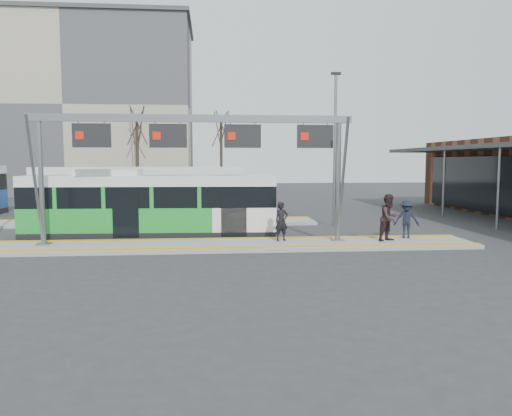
# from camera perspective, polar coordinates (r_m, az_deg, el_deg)

# --- Properties ---
(ground) EXTENTS (120.00, 120.00, 0.00)m
(ground) POSITION_cam_1_polar(r_m,az_deg,el_deg) (20.44, -5.67, -4.47)
(ground) COLOR #2D2D30
(ground) RESTS_ON ground
(platform_main) EXTENTS (22.00, 3.00, 0.15)m
(platform_main) POSITION_cam_1_polar(r_m,az_deg,el_deg) (20.43, -5.67, -4.26)
(platform_main) COLOR gray
(platform_main) RESTS_ON ground
(platform_second) EXTENTS (20.00, 3.00, 0.15)m
(platform_second) POSITION_cam_1_polar(r_m,az_deg,el_deg) (28.65, -13.57, -1.62)
(platform_second) COLOR gray
(platform_second) RESTS_ON ground
(tactile_main) EXTENTS (22.00, 2.65, 0.02)m
(tactile_main) POSITION_cam_1_polar(r_m,az_deg,el_deg) (20.41, -5.67, -4.03)
(tactile_main) COLOR gold
(tactile_main) RESTS_ON platform_main
(tactile_second) EXTENTS (20.00, 0.35, 0.02)m
(tactile_second) POSITION_cam_1_polar(r_m,az_deg,el_deg) (29.77, -13.25, -1.19)
(tactile_second) COLOR gold
(tactile_second) RESTS_ON platform_second
(gantry) EXTENTS (13.00, 1.68, 5.20)m
(gantry) POSITION_cam_1_polar(r_m,az_deg,el_deg) (20.42, -6.76, 7.63)
(gantry) COLOR slate
(gantry) RESTS_ON platform_main
(apartment_block) EXTENTS (24.50, 12.50, 18.40)m
(apartment_block) POSITION_cam_1_polar(r_m,az_deg,el_deg) (58.19, -19.62, 10.69)
(apartment_block) COLOR #AAA08E
(apartment_block) RESTS_ON ground
(hero_bus) EXTENTS (11.43, 2.78, 3.12)m
(hero_bus) POSITION_cam_1_polar(r_m,az_deg,el_deg) (23.52, -11.94, 0.24)
(hero_bus) COLOR black
(hero_bus) RESTS_ON ground
(bg_bus_green) EXTENTS (12.65, 3.35, 3.13)m
(bg_bus_green) POSITION_cam_1_polar(r_m,az_deg,el_deg) (31.73, -13.07, 1.72)
(bg_bus_green) COLOR black
(bg_bus_green) RESTS_ON ground
(passenger_a) EXTENTS (0.69, 0.57, 1.64)m
(passenger_a) POSITION_cam_1_polar(r_m,az_deg,el_deg) (20.92, 2.93, -1.53)
(passenger_a) COLOR black
(passenger_a) RESTS_ON platform_main
(passenger_b) EXTENTS (1.20, 1.13, 1.96)m
(passenger_b) POSITION_cam_1_polar(r_m,az_deg,el_deg) (21.57, 14.98, -1.07)
(passenger_b) COLOR #2D1E22
(passenger_b) RESTS_ON platform_main
(passenger_c) EXTENTS (1.23, 0.97, 1.66)m
(passenger_c) POSITION_cam_1_polar(r_m,az_deg,el_deg) (22.59, 16.83, -1.22)
(passenger_c) COLOR black
(passenger_c) RESTS_ON platform_main
(tree_left) EXTENTS (1.40, 1.40, 8.93)m
(tree_left) POSITION_cam_1_polar(r_m,az_deg,el_deg) (48.83, -13.46, 9.07)
(tree_left) COLOR #382B21
(tree_left) RESTS_ON ground
(tree_mid) EXTENTS (1.40, 1.40, 8.93)m
(tree_mid) POSITION_cam_1_polar(r_m,az_deg,el_deg) (52.04, -4.01, 8.96)
(tree_mid) COLOR #382B21
(tree_mid) RESTS_ON ground
(lamp_east) EXTENTS (0.50, 0.25, 8.14)m
(lamp_east) POSITION_cam_1_polar(r_m,az_deg,el_deg) (27.06, 9.01, 7.06)
(lamp_east) COLOR slate
(lamp_east) RESTS_ON ground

